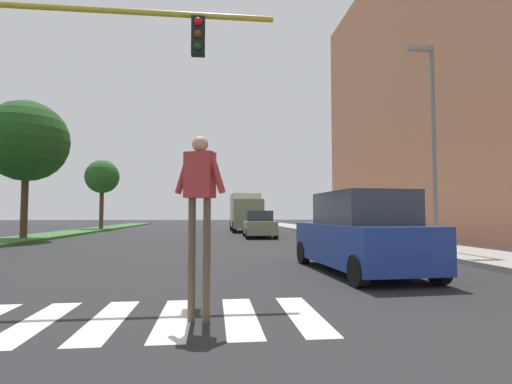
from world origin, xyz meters
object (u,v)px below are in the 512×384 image
Objects in this scene: street_lamp_right at (431,128)px; suv_crossing at (360,234)px; tree_far at (27,141)px; tree_distant at (102,177)px; truck_box_delivery at (246,212)px; sedan_midblock at (259,225)px; pedestrian_performer at (200,197)px.

street_lamp_right is 1.59× the size of suv_crossing.
tree_far is 13.74m from tree_distant.
tree_far is at bearing -142.99° from truck_box_delivery.
suv_crossing reaches higher than sedan_midblock.
tree_far reaches higher than pedestrian_performer.
truck_box_delivery is at bearing 83.97° from pedestrian_performer.
pedestrian_performer is (-8.10, -7.98, -2.93)m from street_lamp_right.
tree_distant is 13.58m from truck_box_delivery.
suv_crossing is 22.66m from truck_box_delivery.
tree_far is 19.43m from suv_crossing.
sedan_midblock is (2.98, 18.43, -0.90)m from pedestrian_performer.
tree_distant is 30.18m from suv_crossing.
pedestrian_performer is 26.72m from truck_box_delivery.
truck_box_delivery is (-0.96, 22.63, 0.70)m from suv_crossing.
tree_far is 16.47m from truck_box_delivery.
tree_distant reaches higher than pedestrian_performer.
pedestrian_performer is 0.40× the size of truck_box_delivery.
truck_box_delivery is (12.58, -4.07, -3.10)m from tree_distant.
tree_far is 1.20× the size of truck_box_delivery.
sedan_midblock is at bearing 93.12° from suv_crossing.
tree_distant is 2.46× the size of pedestrian_performer.
pedestrian_performer is 0.58× the size of sedan_midblock.
truck_box_delivery is (12.80, 9.65, -3.76)m from tree_far.
truck_box_delivery is at bearing 92.42° from suv_crossing.
tree_distant reaches higher than truck_box_delivery.
tree_far is 1.00× the size of street_lamp_right.
truck_box_delivery is at bearing 105.89° from street_lamp_right.
sedan_midblock is 0.69× the size of truck_box_delivery.
tree_distant is 18.10m from sedan_midblock.
suv_crossing is (13.54, -26.70, -3.81)m from tree_distant.
pedestrian_performer is 5.50m from suv_crossing.
street_lamp_right reaches higher than pedestrian_performer.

